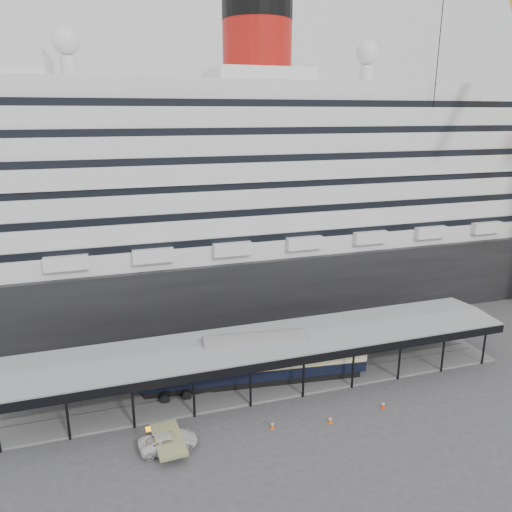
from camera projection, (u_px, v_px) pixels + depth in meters
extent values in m
plane|color=#3B3B3D|center=(280.00, 406.00, 50.82)|extent=(200.00, 200.00, 0.00)
cube|color=black|center=(209.00, 269.00, 78.68)|extent=(130.00, 30.00, 10.00)
cylinder|color=#AD130D|center=(257.00, 51.00, 72.10)|extent=(10.00, 10.00, 9.00)
cylinder|color=black|center=(257.00, 11.00, 70.65)|extent=(10.10, 10.10, 2.50)
sphere|color=silver|center=(66.00, 41.00, 64.29)|extent=(3.60, 3.60, 3.60)
sphere|color=silver|center=(367.00, 53.00, 77.37)|extent=(3.60, 3.60, 3.60)
cube|color=slate|center=(264.00, 381.00, 55.36)|extent=(56.00, 8.00, 0.24)
cube|color=slate|center=(266.00, 383.00, 54.66)|extent=(54.00, 0.08, 0.10)
cube|color=slate|center=(262.00, 376.00, 55.97)|extent=(54.00, 0.08, 0.10)
cube|color=black|center=(279.00, 364.00, 50.05)|extent=(56.00, 0.18, 0.90)
cube|color=black|center=(252.00, 329.00, 58.27)|extent=(56.00, 0.18, 0.90)
cube|color=slate|center=(265.00, 339.00, 53.96)|extent=(56.00, 9.00, 0.24)
cylinder|color=black|center=(429.00, 150.00, 71.79)|extent=(0.12, 0.12, 47.21)
imported|color=silver|center=(168.00, 441.00, 44.21)|extent=(5.29, 2.66, 1.44)
cube|color=black|center=(254.00, 378.00, 54.87)|extent=(23.83, 5.52, 0.79)
cube|color=black|center=(254.00, 370.00, 54.59)|extent=(25.01, 6.11, 1.24)
cube|color=beige|center=(254.00, 359.00, 54.21)|extent=(25.01, 6.15, 1.47)
cube|color=black|center=(254.00, 351.00, 53.95)|extent=(25.01, 6.11, 0.45)
cube|color=#E2560C|center=(272.00, 428.00, 47.21)|extent=(0.40, 0.40, 0.03)
cone|color=#E2560C|center=(272.00, 425.00, 47.11)|extent=(0.34, 0.34, 0.75)
cylinder|color=white|center=(272.00, 424.00, 47.09)|extent=(0.24, 0.24, 0.15)
cube|color=#E55D0C|center=(330.00, 423.00, 48.02)|extent=(0.49, 0.49, 0.03)
cone|color=#E55D0C|center=(330.00, 419.00, 47.92)|extent=(0.41, 0.41, 0.74)
cylinder|color=white|center=(330.00, 419.00, 47.90)|extent=(0.24, 0.24, 0.14)
cube|color=#EC370D|center=(383.00, 408.00, 50.44)|extent=(0.53, 0.53, 0.03)
cone|color=#EC370D|center=(383.00, 405.00, 50.33)|extent=(0.44, 0.44, 0.78)
cylinder|color=white|center=(383.00, 404.00, 50.31)|extent=(0.25, 0.25, 0.15)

